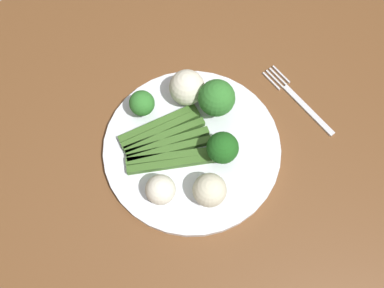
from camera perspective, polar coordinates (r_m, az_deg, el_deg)
name	(u,v)px	position (r m, az deg, el deg)	size (l,w,h in m)	color
ground_plane	(215,226)	(1.33, 3.69, -12.71)	(6.00, 6.00, 0.02)	#B7A88E
dining_table	(236,161)	(0.70, 6.83, -2.70)	(1.27, 1.09, 0.73)	brown
plate	(192,147)	(0.60, 0.00, -0.48)	(0.29, 0.29, 0.01)	white
asparagus_bundle	(166,143)	(0.59, -4.10, 0.15)	(0.16, 0.13, 0.01)	#3D6626
broccoli_front_left	(224,149)	(0.55, 4.97, -0.81)	(0.05, 0.05, 0.06)	#4C7F2B
broccoli_outer_edge	(216,99)	(0.59, 3.83, 7.11)	(0.06, 0.06, 0.07)	#609E3D
broccoli_front	(142,103)	(0.60, -7.84, 6.31)	(0.04, 0.04, 0.05)	#609E3D
cauliflower_right	(161,190)	(0.55, -4.96, -7.14)	(0.05, 0.05, 0.05)	white
cauliflower_back_right	(210,190)	(0.54, 2.77, -7.22)	(0.05, 0.05, 0.05)	beige
cauliflower_mid	(187,88)	(0.61, -0.80, 8.84)	(0.06, 0.06, 0.06)	silver
fork	(298,100)	(0.67, 16.24, 6.69)	(0.03, 0.17, 0.00)	silver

